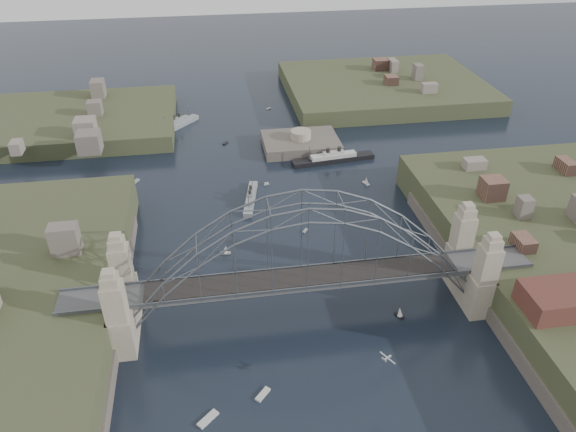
# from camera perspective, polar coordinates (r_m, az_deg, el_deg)

# --- Properties ---
(ground) EXTENTS (500.00, 500.00, 0.00)m
(ground) POSITION_cam_1_polar(r_m,az_deg,el_deg) (101.80, 1.61, -10.18)
(ground) COLOR black
(ground) RESTS_ON ground
(bridge) EXTENTS (84.00, 13.80, 24.60)m
(bridge) POSITION_cam_1_polar(r_m,az_deg,el_deg) (93.87, 1.72, -4.65)
(bridge) COLOR #4A4A4D
(bridge) RESTS_ON ground
(headland_nw) EXTENTS (60.00, 45.00, 9.00)m
(headland_nw) POSITION_cam_1_polar(r_m,az_deg,el_deg) (186.25, -21.13, 8.75)
(headland_nw) COLOR #393F24
(headland_nw) RESTS_ON ground
(headland_ne) EXTENTS (70.00, 55.00, 9.50)m
(headland_ne) POSITION_cam_1_polar(r_m,az_deg,el_deg) (206.01, 10.03, 12.72)
(headland_ne) COLOR #393F24
(headland_ne) RESTS_ON ground
(fort_island) EXTENTS (22.00, 16.00, 9.40)m
(fort_island) POSITION_cam_1_polar(r_m,az_deg,el_deg) (161.46, 1.33, 7.10)
(fort_island) COLOR #524942
(fort_island) RESTS_ON ground
(naval_cruiser_near) EXTENTS (5.20, 16.19, 4.82)m
(naval_cruiser_near) POSITION_cam_1_polar(r_m,az_deg,el_deg) (134.35, -3.95, 1.91)
(naval_cruiser_near) COLOR gray
(naval_cruiser_near) RESTS_ON ground
(naval_cruiser_far) EXTENTS (13.60, 14.99, 6.01)m
(naval_cruiser_far) POSITION_cam_1_polar(r_m,az_deg,el_deg) (178.08, -11.55, 9.41)
(naval_cruiser_far) COLOR gray
(naval_cruiser_far) RESTS_ON ground
(ocean_liner) EXTENTS (23.87, 5.96, 5.81)m
(ocean_liner) POSITION_cam_1_polar(r_m,az_deg,el_deg) (153.24, 4.79, 6.03)
(ocean_liner) COLOR black
(ocean_liner) RESTS_ON ground
(aeroplane) EXTENTS (1.77, 2.73, 0.44)m
(aeroplane) POSITION_cam_1_polar(r_m,az_deg,el_deg) (83.79, 10.35, -14.53)
(aeroplane) COLOR #ABAFB2
(small_boat_a) EXTENTS (2.23, 1.17, 2.38)m
(small_boat_a) POSITION_cam_1_polar(r_m,az_deg,el_deg) (116.18, -6.60, -3.61)
(small_boat_a) COLOR beige
(small_boat_a) RESTS_ON ground
(small_boat_b) EXTENTS (1.47, 1.77, 0.45)m
(small_boat_b) POSITION_cam_1_polar(r_m,az_deg,el_deg) (122.83, 1.80, -1.59)
(small_boat_b) COLOR beige
(small_boat_b) RESTS_ON ground
(small_boat_c) EXTENTS (2.69, 2.83, 0.45)m
(small_boat_c) POSITION_cam_1_polar(r_m,az_deg,el_deg) (89.00, -2.67, -18.25)
(small_boat_c) COLOR beige
(small_boat_c) RESTS_ON ground
(small_boat_d) EXTENTS (1.53, 2.48, 2.38)m
(small_boat_d) POSITION_cam_1_polar(r_m,az_deg,el_deg) (142.67, 8.24, 3.65)
(small_boat_d) COLOR beige
(small_boat_d) RESTS_ON ground
(small_boat_e) EXTENTS (2.29, 3.14, 0.45)m
(small_boat_e) POSITION_cam_1_polar(r_m,az_deg,el_deg) (147.91, -15.78, 3.47)
(small_boat_e) COLOR beige
(small_boat_e) RESTS_ON ground
(small_boat_f) EXTENTS (1.52, 0.87, 1.43)m
(small_boat_f) POSITION_cam_1_polar(r_m,az_deg,el_deg) (141.22, -2.28, 3.40)
(small_boat_f) COLOR beige
(small_boat_f) RESTS_ON ground
(small_boat_h) EXTENTS (1.77, 2.17, 0.45)m
(small_boat_h) POSITION_cam_1_polar(r_m,az_deg,el_deg) (164.70, -6.61, 7.61)
(small_boat_h) COLOR beige
(small_boat_h) RESTS_ON ground
(small_boat_i) EXTENTS (2.09, 1.98, 1.43)m
(small_boat_i) POSITION_cam_1_polar(r_m,az_deg,el_deg) (117.38, 14.63, -4.55)
(small_boat_i) COLOR beige
(small_boat_i) RESTS_ON ground
(small_boat_j) EXTENTS (3.43, 3.26, 0.45)m
(small_boat_j) POSITION_cam_1_polar(r_m,az_deg,el_deg) (86.96, -8.43, -20.40)
(small_boat_j) COLOR beige
(small_boat_j) RESTS_ON ground
(small_boat_k) EXTENTS (1.69, 1.35, 0.45)m
(small_boat_k) POSITION_cam_1_polar(r_m,az_deg,el_deg) (189.55, -2.04, 11.23)
(small_boat_k) COLOR beige
(small_boat_k) RESTS_ON ground
(small_boat_l) EXTENTS (2.73, 1.95, 0.45)m
(small_boat_l) POSITION_cam_1_polar(r_m,az_deg,el_deg) (130.83, -20.13, -1.47)
(small_boat_l) COLOR beige
(small_boat_l) RESTS_ON ground
(small_boat_m) EXTENTS (1.58, 1.93, 2.38)m
(small_boat_m) POSITION_cam_1_polar(r_m,az_deg,el_deg) (102.51, 11.68, -9.93)
(small_boat_m) COLOR beige
(small_boat_m) RESTS_ON ground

